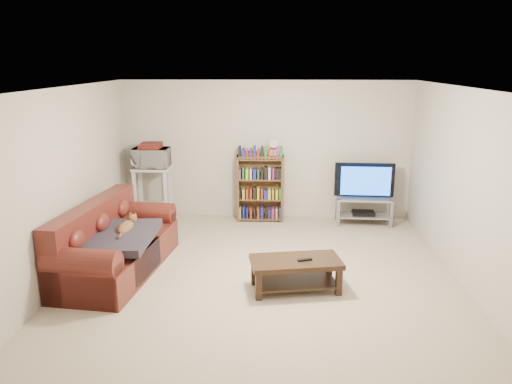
{
  "coord_description": "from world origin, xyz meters",
  "views": [
    {
      "loc": [
        0.16,
        -6.08,
        2.7
      ],
      "look_at": [
        -0.1,
        0.4,
        1.0
      ],
      "focal_mm": 35.0,
      "sensor_mm": 36.0,
      "label": 1
    }
  ],
  "objects_px": {
    "sofa": "(112,248)",
    "tv_stand": "(364,206)",
    "coffee_table": "(296,269)",
    "bookshelf": "(260,187)"
  },
  "relations": [
    {
      "from": "coffee_table",
      "to": "bookshelf",
      "type": "distance_m",
      "value": 2.79
    },
    {
      "from": "sofa",
      "to": "bookshelf",
      "type": "distance_m",
      "value": 2.95
    },
    {
      "from": "sofa",
      "to": "tv_stand",
      "type": "relative_size",
      "value": 2.36
    },
    {
      "from": "coffee_table",
      "to": "bookshelf",
      "type": "height_order",
      "value": "bookshelf"
    },
    {
      "from": "tv_stand",
      "to": "bookshelf",
      "type": "bearing_deg",
      "value": 179.06
    },
    {
      "from": "coffee_table",
      "to": "bookshelf",
      "type": "relative_size",
      "value": 1.0
    },
    {
      "from": "coffee_table",
      "to": "tv_stand",
      "type": "bearing_deg",
      "value": 54.51
    },
    {
      "from": "sofa",
      "to": "tv_stand",
      "type": "height_order",
      "value": "sofa"
    },
    {
      "from": "tv_stand",
      "to": "coffee_table",
      "type": "bearing_deg",
      "value": -112.73
    },
    {
      "from": "sofa",
      "to": "tv_stand",
      "type": "xyz_separation_m",
      "value": [
        3.64,
        2.15,
        -0.01
      ]
    }
  ]
}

